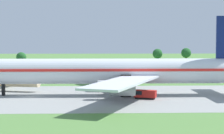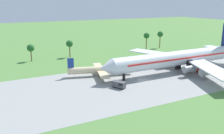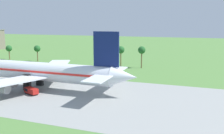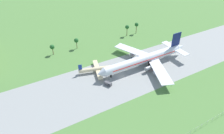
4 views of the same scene
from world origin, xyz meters
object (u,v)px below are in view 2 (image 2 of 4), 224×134
Objects in this scene: jet_airliner at (182,58)px; fuel_truck at (119,85)px; baggage_tug at (202,71)px; regional_aircraft at (100,70)px.

fuel_truck is (-33.50, -6.45, -4.51)m from jet_airliner.
jet_airliner is 34.41m from fuel_truck.
fuel_truck is at bearing -169.11° from jet_airliner.
fuel_truck is at bearing 179.68° from baggage_tug.
regional_aircraft is 41.71m from baggage_tug.
jet_airliner is 2.92× the size of regional_aircraft.
regional_aircraft is at bearing 163.21° from jet_airliner.
regional_aircraft is at bearing 87.78° from fuel_truck.
jet_airliner is at bearing 10.89° from fuel_truck.
fuel_truck is (-38.88, 0.22, 0.17)m from baggage_tug.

